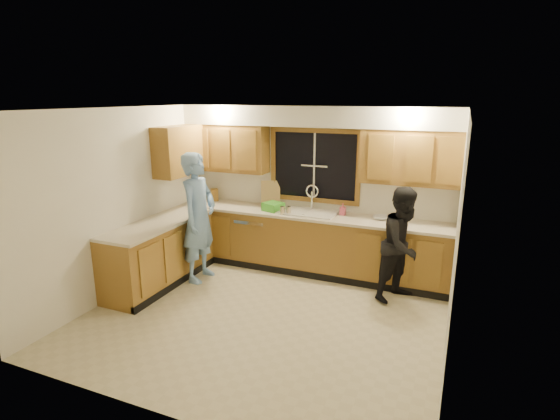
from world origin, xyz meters
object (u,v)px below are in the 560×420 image
Objects in this scene: knife_block at (214,195)px; dish_crate at (273,207)px; man at (199,217)px; bowl at (380,218)px; woman at (404,244)px; soap_bottle at (343,209)px; sink at (308,217)px; stove at (133,267)px; dishwasher at (257,238)px.

dish_crate is (1.18, -0.22, -0.04)m from knife_block.
bowl is (2.42, 0.98, 0.01)m from man.
woman is 8.63× the size of soap_bottle.
man is 2.61m from bowl.
sink is 0.96× the size of stove.
stove is 0.48× the size of man.
stove is 4.33× the size of bowl.
sink reaches higher than dish_crate.
woman is (1.48, -0.45, -0.10)m from sink.
dishwasher is 3.95× the size of bowl.
man reaches higher than stove.
soap_bottle is 0.85× the size of bowl.
sink is at bearing -168.97° from soap_bottle.
dish_crate is at bearing -171.08° from soap_bottle.
bowl is at bearing -2.92° from soap_bottle.
soap_bottle reaches higher than bowl.
man is 2.12m from soap_bottle.
knife_block is at bearing 17.36° from man.
woman is at bearing -10.69° from dish_crate.
stove is 3.06m from soap_bottle.
dish_crate is 1.31× the size of bowl.
soap_bottle is at bearing -41.58° from knife_block.
sink is 1.62m from man.
soap_bottle reaches higher than dish_crate.
knife_block is at bearing 178.55° from soap_bottle.
dishwasher is 2.00m from bowl.
stove is at bearing 145.90° from woman.
soap_bottle is (2.23, -0.06, -0.02)m from knife_block.
knife_block is 1.20m from dish_crate.
knife_block is at bearing 169.30° from dish_crate.
woman reaches higher than soap_bottle.
stove is 1.13m from man.
woman reaches higher than stove.
sink is 0.46× the size of man.
knife_block is (-0.37, 1.06, 0.08)m from man.
sink is 4.86× the size of soap_bottle.
man is at bearing 63.64° from stove.
soap_bottle reaches higher than stove.
soap_bottle is at bearing 93.64° from woman.
knife_block reaches higher than bowl.
sink is at bearing -57.86° from man.
man reaches higher than dishwasher.
sink is at bearing 45.39° from stove.
dishwasher is 1.15m from man.
sink is 0.54m from soap_bottle.
sink reaches higher than dishwasher.
woman is (3.28, 1.38, 0.31)m from stove.
knife_block is at bearing 87.59° from stove.
woman is (2.33, -0.43, 0.35)m from dishwasher.
man is 1.13m from knife_block.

